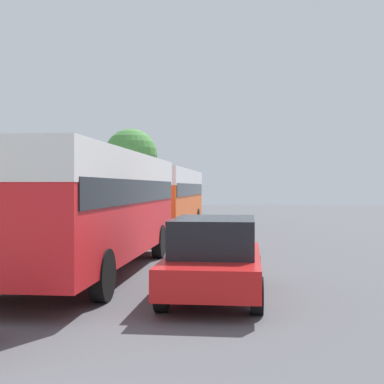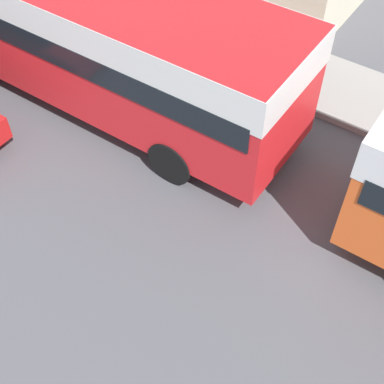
{
  "view_description": "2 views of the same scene",
  "coord_description": "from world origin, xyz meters",
  "px_view_note": "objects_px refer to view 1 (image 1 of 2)",
  "views": [
    {
      "loc": [
        2.14,
        -3.06,
        2.17
      ],
      "look_at": [
        -0.07,
        16.92,
        1.95
      ],
      "focal_mm": 50.0,
      "sensor_mm": 36.0,
      "label": 1
    },
    {
      "loc": [
        5.23,
        17.3,
        8.24
      ],
      "look_at": [
        0.17,
        13.87,
        1.01
      ],
      "focal_mm": 50.0,
      "sensor_mm": 36.0,
      "label": 2
    }
  ],
  "objects_px": {
    "bus_lead": "(91,196)",
    "bus_following": "(165,192)",
    "car_crossing": "(214,256)",
    "pedestrian_near_curb": "(82,212)"
  },
  "relations": [
    {
      "from": "bus_lead",
      "to": "bus_following",
      "type": "xyz_separation_m",
      "value": [
        -0.03,
        11.67,
        -0.02
      ]
    },
    {
      "from": "bus_lead",
      "to": "car_crossing",
      "type": "distance_m",
      "value": 4.18
    },
    {
      "from": "bus_following",
      "to": "car_crossing",
      "type": "xyz_separation_m",
      "value": [
        3.25,
        -14.08,
        -1.12
      ]
    },
    {
      "from": "bus_following",
      "to": "car_crossing",
      "type": "distance_m",
      "value": 14.49
    },
    {
      "from": "bus_lead",
      "to": "car_crossing",
      "type": "height_order",
      "value": "bus_lead"
    },
    {
      "from": "bus_lead",
      "to": "car_crossing",
      "type": "bearing_deg",
      "value": -36.81
    },
    {
      "from": "car_crossing",
      "to": "bus_following",
      "type": "bearing_deg",
      "value": 102.99
    },
    {
      "from": "bus_lead",
      "to": "pedestrian_near_curb",
      "type": "bearing_deg",
      "value": 108.91
    },
    {
      "from": "bus_following",
      "to": "pedestrian_near_curb",
      "type": "height_order",
      "value": "bus_following"
    },
    {
      "from": "car_crossing",
      "to": "pedestrian_near_curb",
      "type": "relative_size",
      "value": 2.65
    }
  ]
}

